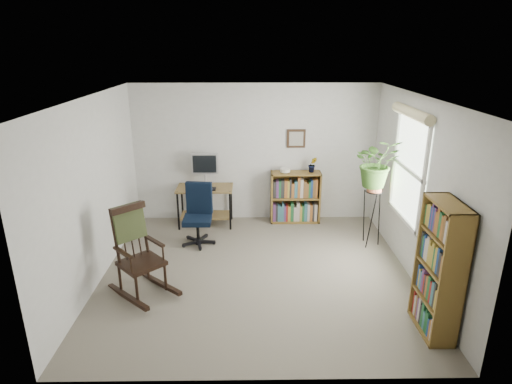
{
  "coord_description": "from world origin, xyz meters",
  "views": [
    {
      "loc": [
        -0.08,
        -5.23,
        3.01
      ],
      "look_at": [
        0.0,
        0.4,
        1.05
      ],
      "focal_mm": 30.0,
      "sensor_mm": 36.0,
      "label": 1
    }
  ],
  "objects_px": {
    "office_chair": "(197,215)",
    "low_bookshelf": "(295,197)",
    "tall_bookshelf": "(439,269)",
    "desk": "(205,206)",
    "rocking_chair": "(140,252)"
  },
  "relations": [
    {
      "from": "desk",
      "to": "tall_bookshelf",
      "type": "height_order",
      "value": "tall_bookshelf"
    },
    {
      "from": "rocking_chair",
      "to": "desk",
      "type": "bearing_deg",
      "value": 31.29
    },
    {
      "from": "desk",
      "to": "low_bookshelf",
      "type": "bearing_deg",
      "value": 4.37
    },
    {
      "from": "office_chair",
      "to": "desk",
      "type": "bearing_deg",
      "value": 92.0
    },
    {
      "from": "rocking_chair",
      "to": "tall_bookshelf",
      "type": "bearing_deg",
      "value": -56.98
    },
    {
      "from": "rocking_chair",
      "to": "low_bookshelf",
      "type": "bearing_deg",
      "value": 3.08
    },
    {
      "from": "office_chair",
      "to": "low_bookshelf",
      "type": "relative_size",
      "value": 1.08
    },
    {
      "from": "office_chair",
      "to": "tall_bookshelf",
      "type": "relative_size",
      "value": 0.65
    },
    {
      "from": "desk",
      "to": "low_bookshelf",
      "type": "xyz_separation_m",
      "value": [
        1.57,
        0.12,
        0.11
      ]
    },
    {
      "from": "rocking_chair",
      "to": "low_bookshelf",
      "type": "height_order",
      "value": "rocking_chair"
    },
    {
      "from": "low_bookshelf",
      "to": "tall_bookshelf",
      "type": "xyz_separation_m",
      "value": [
        1.21,
        -3.09,
        0.3
      ]
    },
    {
      "from": "office_chair",
      "to": "low_bookshelf",
      "type": "height_order",
      "value": "office_chair"
    },
    {
      "from": "office_chair",
      "to": "tall_bookshelf",
      "type": "xyz_separation_m",
      "value": [
        2.83,
        -2.19,
        0.26
      ]
    },
    {
      "from": "low_bookshelf",
      "to": "desk",
      "type": "bearing_deg",
      "value": -175.63
    },
    {
      "from": "desk",
      "to": "office_chair",
      "type": "bearing_deg",
      "value": -93.46
    }
  ]
}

